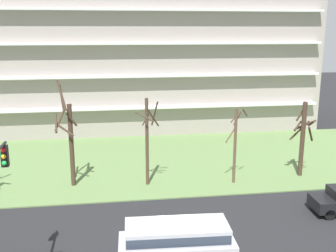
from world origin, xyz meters
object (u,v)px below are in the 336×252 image
(tree_far_right, at_px, (303,136))
(tree_left, at_px, (69,137))
(tree_right, at_px, (235,143))
(van_silver_near_left, at_px, (177,244))
(tree_center, at_px, (148,138))

(tree_far_right, bearing_deg, tree_left, 178.89)
(tree_left, distance_m, tree_right, 11.58)
(tree_far_right, xyz_separation_m, van_silver_near_left, (-11.28, -10.86, -1.69))
(tree_left, height_order, tree_far_right, tree_left)
(tree_center, distance_m, tree_right, 6.18)
(tree_left, bearing_deg, tree_right, -5.33)
(tree_left, bearing_deg, van_silver_near_left, -63.18)
(van_silver_near_left, bearing_deg, tree_center, 94.37)
(tree_right, bearing_deg, tree_center, 175.45)
(tree_center, relative_size, tree_far_right, 1.10)
(tree_left, relative_size, tree_far_right, 1.32)
(tree_right, xyz_separation_m, tree_far_right, (5.42, 0.75, 0.06))
(tree_far_right, height_order, van_silver_near_left, tree_far_right)
(van_silver_near_left, bearing_deg, tree_left, 119.63)
(tree_center, height_order, tree_right, tree_center)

